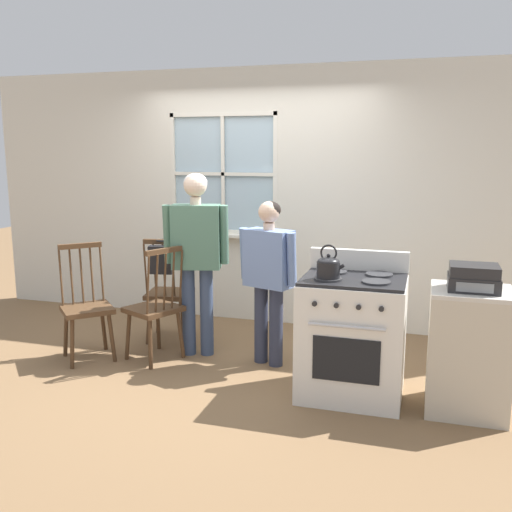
# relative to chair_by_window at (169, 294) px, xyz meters

# --- Properties ---
(ground_plane) EXTENTS (16.00, 16.00, 0.00)m
(ground_plane) POSITION_rel_chair_by_window_xyz_m (0.66, -0.50, -0.47)
(ground_plane) COLOR brown
(wall_back) EXTENTS (6.40, 0.16, 2.70)m
(wall_back) POSITION_rel_chair_by_window_xyz_m (0.69, 0.90, 0.87)
(wall_back) COLOR silver
(wall_back) RESTS_ON ground_plane
(chair_by_window) EXTENTS (0.48, 0.47, 1.03)m
(chair_by_window) POSITION_rel_chair_by_window_xyz_m (0.00, 0.00, 0.00)
(chair_by_window) COLOR #4C331E
(chair_by_window) RESTS_ON ground_plane
(chair_near_wall) EXTENTS (0.54, 0.55, 1.03)m
(chair_near_wall) POSITION_rel_chair_by_window_xyz_m (0.11, -0.52, 0.00)
(chair_near_wall) COLOR #4C331E
(chair_near_wall) RESTS_ON ground_plane
(chair_center_cluster) EXTENTS (0.58, 0.58, 1.03)m
(chair_center_cluster) POSITION_rel_chair_by_window_xyz_m (-0.49, -0.67, 0.00)
(chair_center_cluster) COLOR #4C331E
(chair_center_cluster) RESTS_ON ground_plane
(person_elderly_left) EXTENTS (0.59, 0.31, 1.65)m
(person_elderly_left) POSITION_rel_chair_by_window_xyz_m (0.42, -0.29, 0.55)
(person_elderly_left) COLOR #384766
(person_elderly_left) RESTS_ON ground_plane
(person_teen_center) EXTENTS (0.56, 0.33, 1.43)m
(person_teen_center) POSITION_rel_chair_by_window_xyz_m (1.10, -0.33, 0.39)
(person_teen_center) COLOR #2D3347
(person_teen_center) RESTS_ON ground_plane
(stove) EXTENTS (0.77, 0.68, 1.08)m
(stove) POSITION_rel_chair_by_window_xyz_m (1.89, -0.77, 0.01)
(stove) COLOR white
(stove) RESTS_ON ground_plane
(kettle) EXTENTS (0.21, 0.17, 0.25)m
(kettle) POSITION_rel_chair_by_window_xyz_m (1.71, -0.90, 0.56)
(kettle) COLOR black
(kettle) RESTS_ON stove
(potted_plant) EXTENTS (0.12, 0.12, 0.26)m
(potted_plant) POSITION_rel_chair_by_window_xyz_m (-0.04, 0.81, 0.57)
(potted_plant) COLOR #42474C
(potted_plant) RESTS_ON wall_back
(handbag) EXTENTS (0.23, 0.21, 0.31)m
(handbag) POSITION_rel_chair_by_window_xyz_m (0.04, -0.23, 0.40)
(handbag) COLOR black
(handbag) RESTS_ON chair_by_window
(side_counter) EXTENTS (0.55, 0.50, 0.90)m
(side_counter) POSITION_rel_chair_by_window_xyz_m (2.71, -0.80, -0.02)
(side_counter) COLOR beige
(side_counter) RESTS_ON ground_plane
(stereo) EXTENTS (0.34, 0.29, 0.18)m
(stereo) POSITION_rel_chair_by_window_xyz_m (2.71, -0.82, 0.52)
(stereo) COLOR #232326
(stereo) RESTS_ON side_counter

